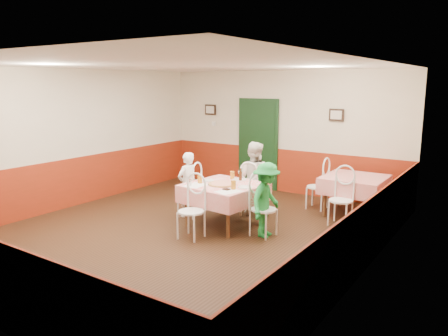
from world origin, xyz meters
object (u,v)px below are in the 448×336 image
Objects in this scene: glass_b at (233,185)px; diner_far at (254,178)px; chair_second_a at (317,187)px; diner_left at (187,184)px; chair_far at (252,192)px; pizza at (222,184)px; diner_right at (266,200)px; chair_right at (264,210)px; glass_c at (232,175)px; main_table at (224,205)px; beer_bottle at (240,175)px; wallet at (226,189)px; chair_near at (191,212)px; glass_a at (200,179)px; chair_second_b at (341,201)px; second_table at (354,196)px; chair_left at (190,193)px.

glass_b is 0.11× the size of diner_far.
chair_second_a is 2.64m from diner_left.
pizza is (-0.08, -0.91, 0.33)m from chair_far.
chair_far is at bearing 37.12° from diner_right.
chair_right is 6.20× the size of glass_c.
main_table is 0.93m from diner_right.
diner_far reaches higher than beer_bottle.
main_table is 11.09× the size of wallet.
glass_c reaches higher than chair_near.
chair_far is 0.97m from pizza.
glass_a reaches higher than chair_far.
diner_far is at bearing 138.28° from diner_left.
beer_bottle reaches higher than chair_second_b.
diner_right is (1.79, -0.17, 0.01)m from diner_left.
chair_second_a is (-0.75, 0.00, 0.08)m from second_table.
beer_bottle is at bearing 111.35° from glass_b.
diner_far reaches higher than pizza.
chair_far reaches higher than main_table.
chair_far is 6.20× the size of glass_c.
chair_near reaches higher than pizza.
chair_second_a is at bearing 63.41° from main_table.
chair_left and chair_second_a have the same top height.
diner_right is at bearing -123.07° from chair_second_b.
wallet is 0.09× the size of diner_left.
second_table is 1.24× the size of chair_far.
diner_right reaches higher than glass_c.
chair_second_a is 0.72× the size of diner_right.
beer_bottle reaches higher than second_table.
diner_far reaches higher than glass_c.
diner_far is at bearing 84.63° from main_table.
second_table is 2.20m from diner_right.
glass_b is (-1.37, -1.42, 0.39)m from chair_second_b.
chair_second_b is 2.85m from diner_left.
chair_near is (-0.16, -1.69, 0.00)m from chair_far.
diner_far is (-0.76, 0.98, 0.26)m from chair_right.
chair_far is (-1.64, -1.09, 0.08)m from second_table.
chair_far is 8.18× the size of wallet.
chair_second_b is (1.64, 0.34, 0.00)m from chair_far.
chair_far is 6.09× the size of glass_a.
chair_right reaches higher than second_table.
glass_b is 1.30m from diner_left.
chair_left is 0.90m from glass_c.
chair_near is at bearing 31.28° from chair_left.
chair_left is at bearing -156.76° from chair_second_b.
glass_b is (0.34, -0.17, 0.06)m from pizza.
beer_bottle is (0.19, 1.22, 0.42)m from chair_near.
beer_bottle is at bearing 87.65° from diner_far.
pizza reaches higher than main_table.
glass_b is (0.74, -0.05, 0.00)m from glass_a.
chair_left and chair_far have the same top height.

